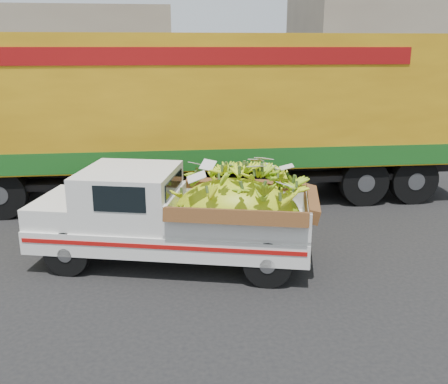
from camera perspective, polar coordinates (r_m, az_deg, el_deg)
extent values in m
plane|color=black|center=(9.23, -10.00, -6.45)|extent=(100.00, 100.00, 0.00)
cube|color=gray|center=(14.47, -9.07, 2.23)|extent=(60.00, 0.25, 0.15)
cube|color=gray|center=(16.52, -8.87, 3.96)|extent=(60.00, 4.00, 0.14)
cube|color=gray|center=(26.70, 23.87, 13.76)|extent=(14.00, 6.00, 6.00)
cylinder|color=black|center=(8.38, -17.47, -6.66)|extent=(0.76, 0.39, 0.73)
cylinder|color=black|center=(9.59, -14.02, -3.48)|extent=(0.76, 0.39, 0.73)
cylinder|color=black|center=(7.66, 5.01, -8.15)|extent=(0.76, 0.39, 0.73)
cylinder|color=black|center=(8.96, 5.41, -4.45)|extent=(0.76, 0.39, 0.73)
cube|color=silver|center=(8.45, -5.97, -4.55)|extent=(4.81, 2.72, 0.38)
cube|color=#A50F0C|center=(7.68, -7.39, -6.26)|extent=(4.31, 1.12, 0.07)
cube|color=silver|center=(9.24, -19.59, -4.27)|extent=(0.50, 1.58, 0.14)
cube|color=silver|center=(8.93, -17.74, -1.64)|extent=(1.18, 1.70, 0.35)
cube|color=silver|center=(8.44, -10.73, -0.32)|extent=(1.84, 1.90, 0.87)
cube|color=black|center=(7.64, -11.91, -0.84)|extent=(0.80, 0.22, 0.41)
cube|color=silver|center=(8.12, 1.93, -2.07)|extent=(2.56, 2.15, 0.49)
ellipsoid|color=yellow|center=(8.17, 1.24, -2.72)|extent=(2.27, 1.77, 1.24)
cylinder|color=black|center=(12.41, 20.81, 1.29)|extent=(1.10, 0.32, 1.10)
cylinder|color=black|center=(14.15, 17.15, 3.37)|extent=(1.10, 0.32, 1.10)
cylinder|color=black|center=(11.90, 15.67, 1.15)|extent=(1.10, 0.32, 1.10)
cylinder|color=black|center=(13.71, 12.55, 3.31)|extent=(1.10, 0.32, 1.10)
cylinder|color=black|center=(11.54, -24.17, -0.15)|extent=(1.10, 0.32, 1.10)
cylinder|color=black|center=(13.40, -21.77, 2.24)|extent=(1.10, 0.32, 1.10)
cube|color=black|center=(11.96, -1.82, 2.97)|extent=(12.00, 1.05, 0.36)
cube|color=gold|center=(11.70, -1.89, 10.61)|extent=(11.77, 2.55, 2.84)
cube|color=#185619|center=(11.87, -1.84, 4.99)|extent=(11.83, 2.57, 0.45)
cube|color=maroon|center=(10.39, -1.31, 15.28)|extent=(8.40, 0.05, 0.35)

